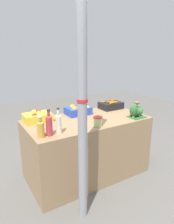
{
  "coord_description": "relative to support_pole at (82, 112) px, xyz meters",
  "views": [
    {
      "loc": [
        -1.34,
        -2.19,
        1.68
      ],
      "look_at": [
        0.0,
        0.0,
        0.93
      ],
      "focal_mm": 32.0,
      "sensor_mm": 36.0,
      "label": 1
    }
  ],
  "objects": [
    {
      "name": "ground_plane",
      "position": [
        0.44,
        0.64,
        -1.16
      ],
      "size": [
        10.0,
        10.0,
        0.0
      ],
      "primitive_type": "plane",
      "color": "#605E59"
    },
    {
      "name": "sparrow_bird",
      "position": [
        1.06,
        0.35,
        -0.11
      ],
      "size": [
        0.13,
        0.07,
        0.05
      ],
      "rotation": [
        0.0,
        0.0,
        2.68
      ],
      "color": "#4C3D2D",
      "rests_on": "broccoli_pile"
    },
    {
      "name": "broccoli_pile",
      "position": [
        1.07,
        0.38,
        -0.24
      ],
      "size": [
        0.23,
        0.21,
        0.19
      ],
      "color": "#2D602D",
      "rests_on": "market_table"
    },
    {
      "name": "carrot_crate",
      "position": [
        1.05,
        0.9,
        -0.27
      ],
      "size": [
        0.35,
        0.25,
        0.14
      ],
      "color": "black",
      "rests_on": "market_table"
    },
    {
      "name": "pickle_jar",
      "position": [
        0.41,
        0.35,
        -0.26
      ],
      "size": [
        0.12,
        0.12,
        0.12
      ],
      "color": "#B2C684",
      "rests_on": "market_table"
    },
    {
      "name": "market_table",
      "position": [
        0.44,
        0.64,
        -0.74
      ],
      "size": [
        1.64,
        0.84,
        0.83
      ],
      "primitive_type": "cube",
      "color": "#937551",
      "rests_on": "ground_plane"
    },
    {
      "name": "orange_crate",
      "position": [
        0.45,
        0.9,
        -0.26
      ],
      "size": [
        0.35,
        0.25,
        0.14
      ],
      "color": "#2847B7",
      "rests_on": "market_table"
    },
    {
      "name": "support_pole",
      "position": [
        0.0,
        0.0,
        0.0
      ],
      "size": [
        0.1,
        0.1,
        2.31
      ],
      "color": "gray",
      "rests_on": "ground_plane"
    },
    {
      "name": "juice_bottle_ruby",
      "position": [
        -0.19,
        0.38,
        -0.2
      ],
      "size": [
        0.07,
        0.07,
        0.29
      ],
      "color": "#B2333D",
      "rests_on": "market_table"
    },
    {
      "name": "apple_crate",
      "position": [
        -0.15,
        0.9,
        -0.26
      ],
      "size": [
        0.35,
        0.25,
        0.14
      ],
      "color": "gold",
      "rests_on": "market_table"
    },
    {
      "name": "juice_bottle_cloudy",
      "position": [
        -0.08,
        0.38,
        -0.2
      ],
      "size": [
        0.06,
        0.06,
        0.29
      ],
      "color": "beige",
      "rests_on": "market_table"
    },
    {
      "name": "juice_bottle_amber",
      "position": [
        -0.29,
        0.38,
        -0.23
      ],
      "size": [
        0.08,
        0.08,
        0.23
      ],
      "color": "gold",
      "rests_on": "market_table"
    }
  ]
}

